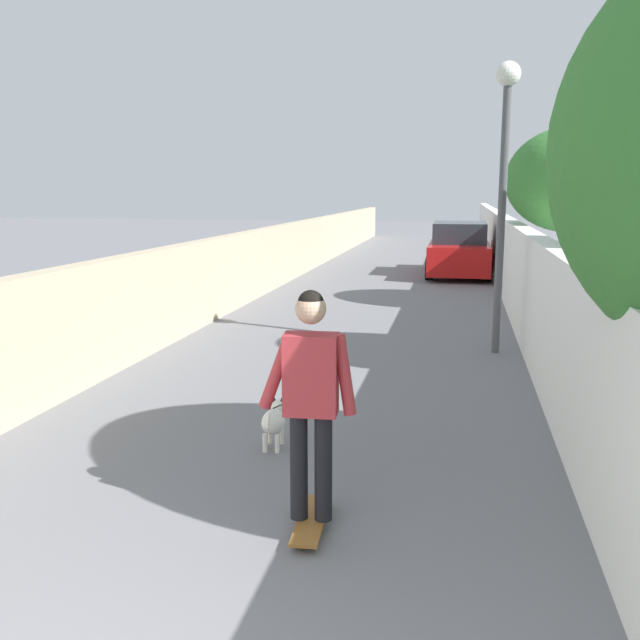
# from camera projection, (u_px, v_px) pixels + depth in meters

# --- Properties ---
(ground_plane) EXTENTS (80.00, 80.00, 0.00)m
(ground_plane) POSITION_uv_depth(u_px,v_px,m) (380.00, 298.00, 16.08)
(ground_plane) COLOR slate
(wall_left) EXTENTS (48.00, 0.30, 1.55)m
(wall_left) POSITION_uv_depth(u_px,v_px,m) (232.00, 272.00, 14.58)
(wall_left) COLOR tan
(wall_left) RESTS_ON ground
(fence_right) EXTENTS (48.00, 0.30, 1.79)m
(fence_right) POSITION_uv_depth(u_px,v_px,m) (519.00, 272.00, 13.43)
(fence_right) COLOR white
(fence_right) RESTS_ON ground
(tree_right_near) EXTENTS (2.63, 2.63, 3.73)m
(tree_right_near) POSITION_uv_depth(u_px,v_px,m) (572.00, 180.00, 13.86)
(tree_right_near) COLOR #473523
(tree_right_near) RESTS_ON ground
(lamp_post) EXTENTS (0.36, 0.36, 4.29)m
(lamp_post) POSITION_uv_depth(u_px,v_px,m) (504.00, 157.00, 10.14)
(lamp_post) COLOR #4C4C51
(lamp_post) RESTS_ON ground
(skateboard) EXTENTS (0.81, 0.25, 0.08)m
(skateboard) POSITION_uv_depth(u_px,v_px,m) (311.00, 520.00, 5.10)
(skateboard) COLOR brown
(skateboard) RESTS_ON ground
(person_skateboarder) EXTENTS (0.24, 0.71, 1.70)m
(person_skateboarder) POSITION_uv_depth(u_px,v_px,m) (311.00, 388.00, 4.91)
(person_skateboarder) COLOR black
(person_skateboarder) RESTS_ON skateboard
(dog) EXTENTS (1.85, 0.83, 1.06)m
(dog) POSITION_uv_depth(u_px,v_px,m) (274.00, 420.00, 6.69)
(dog) COLOR white
(dog) RESTS_ON ground
(car_near) EXTENTS (4.34, 1.80, 1.54)m
(car_near) POSITION_uv_depth(u_px,v_px,m) (459.00, 251.00, 20.29)
(car_near) COLOR #B71414
(car_near) RESTS_ON ground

